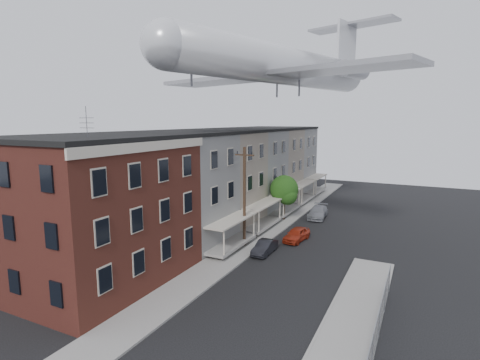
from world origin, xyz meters
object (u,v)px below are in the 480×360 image
(car_near, at_px, (297,234))
(car_mid, at_px, (265,247))
(car_far, at_px, (318,212))
(airplane, at_px, (286,65))
(street_tree, at_px, (285,191))
(utility_pole, at_px, (244,196))

(car_near, xyz_separation_m, car_mid, (-1.40, -4.50, -0.06))
(car_mid, height_order, car_far, car_far)
(car_mid, height_order, airplane, airplane)
(car_mid, distance_m, airplane, 17.80)
(street_tree, xyz_separation_m, car_far, (3.11, 2.87, -2.77))
(street_tree, height_order, car_far, street_tree)
(utility_pole, relative_size, car_mid, 2.60)
(airplane, bearing_deg, car_near, -51.39)
(car_mid, bearing_deg, car_far, 86.01)
(utility_pole, bearing_deg, car_mid, -22.33)
(car_mid, relative_size, airplane, 0.11)
(utility_pole, xyz_separation_m, street_tree, (0.33, 9.92, -1.22))
(car_near, xyz_separation_m, car_far, (-0.37, 9.28, 0.04))
(street_tree, bearing_deg, car_mid, -79.23)
(street_tree, distance_m, airplane, 13.60)
(street_tree, xyz_separation_m, car_mid, (2.08, -10.91, -2.88))
(car_near, bearing_deg, airplane, 135.62)
(utility_pole, height_order, car_near, utility_pole)
(car_near, bearing_deg, car_far, 99.26)
(car_near, height_order, airplane, airplane)
(street_tree, distance_m, car_far, 5.06)
(street_tree, distance_m, car_mid, 11.47)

